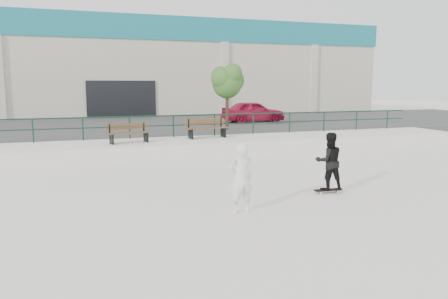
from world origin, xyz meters
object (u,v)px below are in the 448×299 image
object	(u,v)px
tree	(227,80)
seated_skater	(241,178)
skateboard	(328,190)
bench_left	(128,133)
bench_right	(207,128)
standing_skater	(329,161)
red_car	(253,112)

from	to	relation	value
tree	seated_skater	xyz separation A→B (m)	(-4.28, -13.19, -2.33)
seated_skater	skateboard	bearing A→B (deg)	-165.60
bench_left	tree	xyz separation A→B (m)	(5.74, 3.85, 2.24)
bench_right	seated_skater	world-z (taller)	seated_skater
tree	standing_skater	size ratio (longest dim) A/B	2.25
seated_skater	standing_skater	bearing A→B (deg)	-165.60
seated_skater	bench_right	bearing A→B (deg)	-105.51
bench_right	skateboard	size ratio (longest dim) A/B	2.48
skateboard	tree	bearing A→B (deg)	86.57
bench_left	standing_skater	world-z (taller)	standing_skater
bench_left	standing_skater	distance (m)	9.47
standing_skater	seated_skater	xyz separation A→B (m)	(-2.91, -0.93, -0.06)
bench_left	seated_skater	distance (m)	9.45
bench_right	seated_skater	bearing A→B (deg)	-106.57
tree	red_car	distance (m)	5.10
skateboard	seated_skater	xyz separation A→B (m)	(-2.91, -0.93, 0.74)
bench_left	red_car	xyz separation A→B (m)	(8.75, 7.48, 0.28)
standing_skater	seated_skater	size ratio (longest dim) A/B	0.96
tree	bench_right	bearing A→B (deg)	-123.44
tree	seated_skater	bearing A→B (deg)	-107.98
red_car	standing_skater	world-z (taller)	red_car
standing_skater	bench_right	bearing A→B (deg)	-75.27
standing_skater	seated_skater	bearing A→B (deg)	27.63
bench_right	seated_skater	xyz separation A→B (m)	(-2.14, -9.94, -0.12)
bench_right	standing_skater	xyz separation A→B (m)	(0.77, -9.01, -0.06)
bench_left	skateboard	xyz separation A→B (m)	(4.37, -8.40, -0.83)
tree	seated_skater	size ratio (longest dim) A/B	2.17
red_car	seated_skater	bearing A→B (deg)	156.73
tree	red_car	size ratio (longest dim) A/B	0.87
bench_right	red_car	size ratio (longest dim) A/B	0.48
tree	skateboard	size ratio (longest dim) A/B	4.46
tree	standing_skater	distance (m)	12.54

